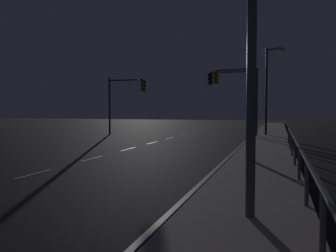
{
  "coord_description": "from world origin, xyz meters",
  "views": [
    {
      "loc": [
        7.88,
        -1.34,
        2.19
      ],
      "look_at": [
        0.38,
        23.29,
        1.01
      ],
      "focal_mm": 38.88,
      "sensor_mm": 36.0,
      "label": 1
    }
  ],
  "objects_px": {
    "traffic_light_far_right": "(235,88)",
    "street_lamp_median": "(243,57)",
    "traffic_light_near_left": "(236,88)",
    "traffic_light_far_center": "(125,94)",
    "street_lamp_across_street": "(269,83)"
  },
  "relations": [
    {
      "from": "traffic_light_far_right",
      "to": "street_lamp_median",
      "type": "xyz_separation_m",
      "value": [
        1.95,
        -14.35,
        0.41
      ]
    },
    {
      "from": "traffic_light_far_right",
      "to": "traffic_light_near_left",
      "type": "relative_size",
      "value": 1.0
    },
    {
      "from": "traffic_light_near_left",
      "to": "traffic_light_far_center",
      "type": "distance_m",
      "value": 9.61
    },
    {
      "from": "traffic_light_near_left",
      "to": "traffic_light_far_right",
      "type": "bearing_deg",
      "value": 100.24
    },
    {
      "from": "traffic_light_far_center",
      "to": "street_lamp_median",
      "type": "distance_m",
      "value": 17.92
    },
    {
      "from": "traffic_light_far_right",
      "to": "traffic_light_far_center",
      "type": "xyz_separation_m",
      "value": [
        -9.27,
        -0.39,
        -0.38
      ]
    },
    {
      "from": "traffic_light_far_right",
      "to": "street_lamp_median",
      "type": "distance_m",
      "value": 14.48
    },
    {
      "from": "traffic_light_near_left",
      "to": "street_lamp_across_street",
      "type": "bearing_deg",
      "value": 46.39
    },
    {
      "from": "traffic_light_near_left",
      "to": "traffic_light_far_center",
      "type": "height_order",
      "value": "traffic_light_near_left"
    },
    {
      "from": "traffic_light_far_right",
      "to": "traffic_light_far_center",
      "type": "relative_size",
      "value": 1.07
    },
    {
      "from": "traffic_light_far_right",
      "to": "street_lamp_across_street",
      "type": "height_order",
      "value": "street_lamp_across_street"
    },
    {
      "from": "traffic_light_far_right",
      "to": "street_lamp_across_street",
      "type": "distance_m",
      "value": 2.82
    },
    {
      "from": "traffic_light_far_center",
      "to": "street_lamp_across_street",
      "type": "distance_m",
      "value": 11.98
    },
    {
      "from": "traffic_light_far_center",
      "to": "street_lamp_median",
      "type": "bearing_deg",
      "value": -51.2
    },
    {
      "from": "traffic_light_far_right",
      "to": "street_lamp_across_street",
      "type": "bearing_deg",
      "value": 20.36
    }
  ]
}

